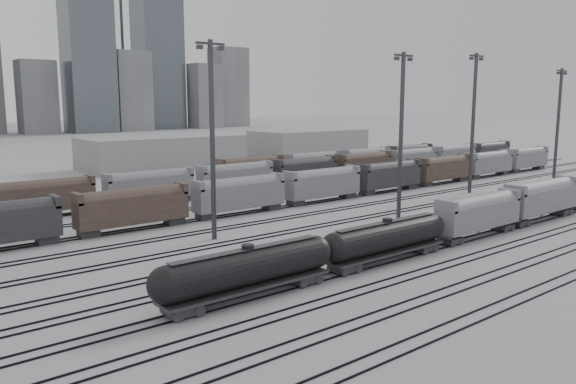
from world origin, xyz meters
TOP-DOWN VIEW (x-y plane):
  - ground at (0.00, 0.00)m, footprint 900.00×900.00m
  - tracks at (0.00, 17.50)m, footprint 220.00×71.50m
  - tank_car_a at (-29.21, 1.00)m, footprint 18.52×3.09m
  - tank_car_b at (-11.23, 1.00)m, footprint 18.14×3.02m
  - hopper_car_a at (6.03, 1.00)m, footprint 14.63×2.91m
  - hopper_car_b at (21.93, 1.00)m, footprint 15.67×3.11m
  - light_mast_b at (-20.29, 20.99)m, footprint 3.85×0.62m
  - light_mast_c at (7.08, 14.65)m, footprint 3.79×0.61m
  - light_mast_d at (35.72, 21.57)m, footprint 4.07×0.65m
  - light_mast_e at (54.11, 14.71)m, footprint 3.70×0.59m
  - bg_string_near at (8.00, 32.00)m, footprint 151.00×3.00m
  - bg_string_mid at (18.00, 48.00)m, footprint 151.00×3.00m
  - bg_string_far at (35.50, 56.00)m, footprint 66.00×3.00m
  - warehouse_mid at (10.00, 95.00)m, footprint 40.00×18.00m
  - warehouse_right at (60.00, 95.00)m, footprint 35.00×18.00m
  - crane_right at (91.26, 305.00)m, footprint 42.00×1.80m

SIDE VIEW (x-z plane):
  - ground at x=0.00m, z-range 0.00..0.00m
  - tracks at x=0.00m, z-range 0.00..0.16m
  - tank_car_b at x=-11.23m, z-range 0.35..4.83m
  - tank_car_a at x=-29.21m, z-range 0.36..4.94m
  - bg_string_far at x=35.50m, z-range 0.00..5.60m
  - bg_string_near at x=8.00m, z-range 0.00..5.60m
  - bg_string_mid at x=18.00m, z-range 0.00..5.60m
  - hopper_car_a at x=6.03m, z-range 0.62..5.85m
  - hopper_car_b at x=21.93m, z-range 0.66..6.26m
  - warehouse_mid at x=10.00m, z-range 0.00..8.00m
  - warehouse_right at x=60.00m, z-range 0.00..8.00m
  - light_mast_e at x=54.11m, z-range 0.70..23.82m
  - light_mast_c at x=7.08m, z-range 0.72..24.39m
  - light_mast_b at x=-20.29m, z-range 0.73..24.80m
  - light_mast_d at x=35.72m, z-range 0.78..26.24m
  - crane_right at x=91.26m, z-range 7.39..107.39m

